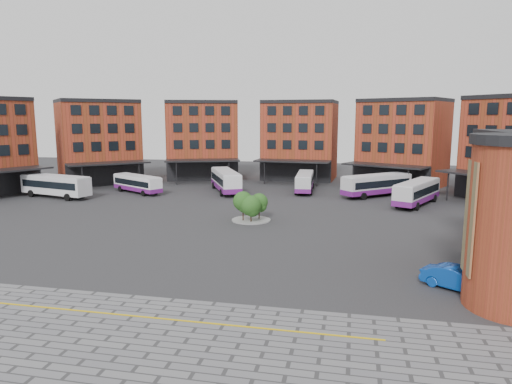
% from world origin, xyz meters
% --- Properties ---
extents(ground, '(160.00, 160.00, 0.00)m').
position_xyz_m(ground, '(0.00, 0.00, 0.00)').
color(ground, '#28282B').
rests_on(ground, ground).
extents(yellow_line, '(26.00, 0.15, 0.02)m').
position_xyz_m(yellow_line, '(2.00, -14.00, 0.03)').
color(yellow_line, gold).
rests_on(yellow_line, paving_zone).
extents(main_building, '(94.14, 42.48, 14.60)m').
position_xyz_m(main_building, '(-4.77, 38.25, 7.23)').
color(main_building, '#9B3521').
rests_on(main_building, ground).
extents(tree_island, '(4.40, 4.40, 3.41)m').
position_xyz_m(tree_island, '(2.05, 11.54, 1.87)').
color(tree_island, gray).
rests_on(tree_island, ground).
extents(bus_a, '(11.79, 5.28, 3.25)m').
position_xyz_m(bus_a, '(-29.00, 20.68, 1.93)').
color(bus_a, silver).
rests_on(bus_a, ground).
extents(bus_b, '(9.63, 6.86, 2.76)m').
position_xyz_m(bus_b, '(-19.24, 26.84, 1.50)').
color(bus_b, white).
rests_on(bus_b, ground).
extents(bus_c, '(7.69, 11.98, 3.37)m').
position_xyz_m(bus_c, '(-6.21, 30.62, 1.83)').
color(bus_c, white).
rests_on(bus_c, ground).
extents(bus_d, '(2.99, 10.46, 2.92)m').
position_xyz_m(bus_d, '(5.81, 33.65, 1.58)').
color(bus_d, silver).
rests_on(bus_d, ground).
extents(bus_e, '(10.42, 9.61, 3.25)m').
position_xyz_m(bus_e, '(16.65, 31.27, 1.76)').
color(bus_e, silver).
rests_on(bus_e, ground).
extents(bus_f, '(7.26, 11.39, 3.20)m').
position_xyz_m(bus_f, '(21.57, 25.63, 1.74)').
color(bus_f, silver).
rests_on(bus_f, ground).
extents(blue_car, '(4.89, 3.94, 1.56)m').
position_xyz_m(blue_car, '(20.25, -5.56, 0.78)').
color(blue_car, '#0C3FA3').
rests_on(blue_car, ground).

